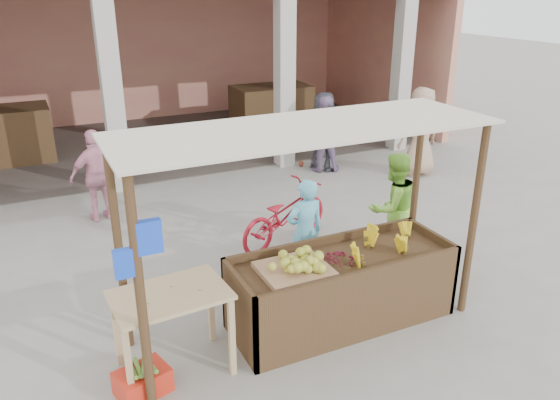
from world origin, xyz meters
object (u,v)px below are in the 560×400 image
fruit_stall (342,291)px  vendor_green (393,205)px  side_table (171,306)px  red_crate (143,382)px  vendor_blue (305,229)px  motorcycle (285,214)px

fruit_stall → vendor_green: (1.44, 1.02, 0.44)m
side_table → fruit_stall: bearing=-3.6°
vendor_green → red_crate: bearing=16.1°
red_crate → vendor_green: 4.09m
vendor_blue → vendor_green: (1.41, 0.04, 0.07)m
fruit_stall → vendor_blue: size_ratio=1.68×
red_crate → motorcycle: 3.63m
fruit_stall → red_crate: bearing=-174.5°
vendor_blue → motorcycle: size_ratio=0.84×
vendor_blue → motorcycle: (0.29, 1.18, -0.30)m
side_table → motorcycle: motorcycle is taller
motorcycle → vendor_blue: bearing=145.6°
vendor_green → motorcycle: 1.64m
side_table → vendor_blue: vendor_blue is taller
side_table → motorcycle: 3.20m
fruit_stall → motorcycle: motorcycle is taller
fruit_stall → vendor_green: size_ratio=1.54×
fruit_stall → red_crate: fruit_stall is taller
fruit_stall → motorcycle: bearing=81.7°
red_crate → motorcycle: motorcycle is taller
vendor_blue → vendor_green: vendor_green is taller
vendor_green → motorcycle: vendor_green is taller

